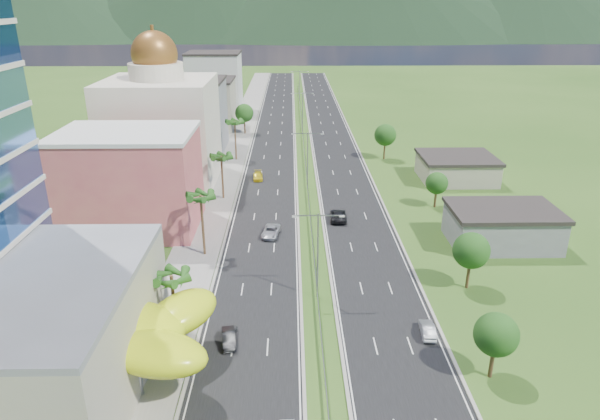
{
  "coord_description": "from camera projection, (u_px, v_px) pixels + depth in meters",
  "views": [
    {
      "loc": [
        -3.07,
        -46.74,
        34.05
      ],
      "look_at": [
        -1.91,
        21.33,
        7.0
      ],
      "focal_mm": 32.0,
      "sensor_mm": 36.0,
      "label": 1
    }
  ],
  "objects": [
    {
      "name": "car_silver_mid_left",
      "position": [
        271.0,
        231.0,
        81.92
      ],
      "size": [
        3.08,
        5.42,
        1.43
      ],
      "primitive_type": "imported",
      "rotation": [
        0.0,
        0.0,
        -0.14
      ],
      "color": "#A1A2A8",
      "rests_on": "road_left"
    },
    {
      "name": "streetlight_median_e",
      "position": [
        300.0,
        83.0,
        183.65
      ],
      "size": [
        6.04,
        0.25,
        11.0
      ],
      "color": "gray",
      "rests_on": "ground"
    },
    {
      "name": "palm_tree_b",
      "position": [
        172.0,
        279.0,
        55.06
      ],
      "size": [
        3.6,
        3.6,
        8.1
      ],
      "color": "#47301C",
      "rests_on": "ground"
    },
    {
      "name": "shed_near",
      "position": [
        502.0,
        228.0,
        78.8
      ],
      "size": [
        15.0,
        10.0,
        5.0
      ],
      "primitive_type": "cube",
      "color": "slate",
      "rests_on": "ground"
    },
    {
      "name": "motorcycle",
      "position": [
        236.0,
        330.0,
        57.63
      ],
      "size": [
        0.77,
        2.19,
        1.38
      ],
      "primitive_type": "imported",
      "rotation": [
        0.0,
        0.0,
        -0.05
      ],
      "color": "black",
      "rests_on": "road_left"
    },
    {
      "name": "pink_shophouse",
      "position": [
        130.0,
        183.0,
        82.58
      ],
      "size": [
        20.0,
        15.0,
        15.0
      ],
      "primitive_type": "cube",
      "color": "#C24F5A",
      "rests_on": "ground"
    },
    {
      "name": "leafy_tree_lfar",
      "position": [
        244.0,
        113.0,
        142.02
      ],
      "size": [
        4.9,
        4.9,
        8.05
      ],
      "color": "#47301C",
      "rests_on": "ground"
    },
    {
      "name": "leafy_tree_rd",
      "position": [
        385.0,
        135.0,
        119.32
      ],
      "size": [
        4.9,
        4.9,
        8.05
      ],
      "color": "#47301C",
      "rests_on": "ground"
    },
    {
      "name": "streetlight_median_b",
      "position": [
        318.0,
        247.0,
        62.85
      ],
      "size": [
        6.04,
        0.25,
        11.0
      ],
      "color": "gray",
      "rests_on": "ground"
    },
    {
      "name": "car_dark_far_right",
      "position": [
        338.0,
        215.0,
        87.8
      ],
      "size": [
        2.88,
        5.7,
        1.55
      ],
      "primitive_type": "imported",
      "rotation": [
        0.0,
        0.0,
        3.08
      ],
      "color": "black",
      "rests_on": "road_right"
    },
    {
      "name": "car_yellow_far_left",
      "position": [
        258.0,
        176.0,
        107.57
      ],
      "size": [
        2.18,
        4.73,
        1.34
      ],
      "primitive_type": "imported",
      "rotation": [
        0.0,
        0.0,
        0.07
      ],
      "color": "gold",
      "rests_on": "road_left"
    },
    {
      "name": "car_dark_left",
      "position": [
        229.0,
        338.0,
        56.29
      ],
      "size": [
        1.96,
        4.09,
        1.29
      ],
      "primitive_type": "imported",
      "rotation": [
        0.0,
        0.0,
        0.16
      ],
      "color": "black",
      "rests_on": "road_left"
    },
    {
      "name": "midrise_beige",
      "position": [
        205.0,
        105.0,
        148.01
      ],
      "size": [
        16.0,
        15.0,
        13.0
      ],
      "primitive_type": "cube",
      "color": "#A7A089",
      "rests_on": "ground"
    },
    {
      "name": "lime_canopy",
      "position": [
        112.0,
        330.0,
        50.17
      ],
      "size": [
        18.0,
        15.0,
        7.4
      ],
      "color": "#D2E816",
      "rests_on": "ground"
    },
    {
      "name": "road_right",
      "position": [
        331.0,
        138.0,
        139.79
      ],
      "size": [
        11.0,
        260.0,
        0.04
      ],
      "primitive_type": "cube",
      "color": "black",
      "rests_on": "ground"
    },
    {
      "name": "road_left",
      "position": [
        274.0,
        138.0,
        139.56
      ],
      "size": [
        11.0,
        260.0,
        0.04
      ],
      "primitive_type": "cube",
      "color": "black",
      "rests_on": "ground"
    },
    {
      "name": "domed_building",
      "position": [
        161.0,
        125.0,
        102.52
      ],
      "size": [
        20.0,
        20.0,
        28.7
      ],
      "color": "beige",
      "rests_on": "ground"
    },
    {
      "name": "shed_far",
      "position": [
        456.0,
        169.0,
        106.82
      ],
      "size": [
        14.0,
        12.0,
        4.4
      ],
      "primitive_type": "cube",
      "color": "#A7A089",
      "rests_on": "ground"
    },
    {
      "name": "mountain_ridge",
      "position": [
        361.0,
        39.0,
        475.15
      ],
      "size": [
        860.0,
        140.0,
        90.0
      ],
      "primitive_type": null,
      "color": "black",
      "rests_on": "ground"
    },
    {
      "name": "palm_tree_e",
      "position": [
        235.0,
        124.0,
        117.78
      ],
      "size": [
        3.6,
        3.6,
        9.4
      ],
      "color": "#47301C",
      "rests_on": "ground"
    },
    {
      "name": "sidewalk_left",
      "position": [
        238.0,
        138.0,
        139.39
      ],
      "size": [
        7.0,
        260.0,
        0.12
      ],
      "primitive_type": "cube",
      "color": "gray",
      "rests_on": "ground"
    },
    {
      "name": "streetlight_median_c",
      "position": [
        308.0,
        155.0,
        100.02
      ],
      "size": [
        6.04,
        0.25,
        11.0
      ],
      "color": "gray",
      "rests_on": "ground"
    },
    {
      "name": "midrise_grey",
      "position": [
        190.0,
        116.0,
        127.01
      ],
      "size": [
        16.0,
        15.0,
        16.0
      ],
      "primitive_type": "cube",
      "color": "slate",
      "rests_on": "ground"
    },
    {
      "name": "leafy_tree_rc",
      "position": [
        437.0,
        183.0,
        91.95
      ],
      "size": [
        3.85,
        3.85,
        6.33
      ],
      "color": "#47301C",
      "rests_on": "ground"
    },
    {
      "name": "midrise_white",
      "position": [
        215.0,
        83.0,
        168.45
      ],
      "size": [
        16.0,
        15.0,
        18.0
      ],
      "primitive_type": "cube",
      "color": "silver",
      "rests_on": "ground"
    },
    {
      "name": "ground",
      "position": [
        322.0,
        347.0,
        56.05
      ],
      "size": [
        500.0,
        500.0,
        0.0
      ],
      "primitive_type": "plane",
      "color": "#2D5119",
      "rests_on": "ground"
    },
    {
      "name": "car_silver_right",
      "position": [
        428.0,
        330.0,
        57.75
      ],
      "size": [
        1.71,
        4.09,
        1.32
      ],
      "primitive_type": "imported",
      "rotation": [
        0.0,
        0.0,
        3.06
      ],
      "color": "#A5A7AC",
      "rests_on": "road_right"
    },
    {
      "name": "palm_tree_c",
      "position": [
        201.0,
        199.0,
        73.11
      ],
      "size": [
        3.6,
        3.6,
        9.6
      ],
      "color": "#47301C",
      "rests_on": "ground"
    },
    {
      "name": "leafy_tree_ra",
      "position": [
        496.0,
        335.0,
        49.9
      ],
      "size": [
        4.2,
        4.2,
        6.9
      ],
      "color": "#47301C",
      "rests_on": "ground"
    },
    {
      "name": "palm_tree_d",
      "position": [
        221.0,
        159.0,
        94.84
      ],
      "size": [
        3.6,
        3.6,
        8.6
      ],
      "color": "#47301C",
      "rests_on": "ground"
    },
    {
      "name": "streetlight_median_d",
      "position": [
        302.0,
        109.0,
        141.84
      ],
      "size": [
        6.04,
        0.25,
        11.0
      ],
      "color": "gray",
      "rests_on": "ground"
    },
    {
      "name": "median_guardrail",
      "position": [
        305.0,
        154.0,
        122.72
      ],
      "size": [
        0.1,
        216.06,
        0.76
      ],
      "color": "gray",
      "rests_on": "ground"
    },
    {
      "name": "leafy_tree_rb",
      "position": [
        471.0,
        251.0,
        65.59
      ],
      "size": [
        4.55,
        4.55,
        7.47
      ],
      "color": "#47301C",
      "rests_on": "ground"
    }
  ]
}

